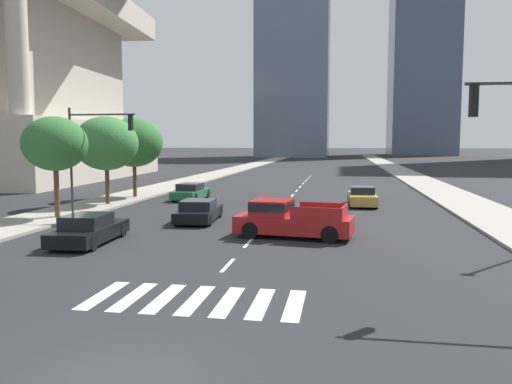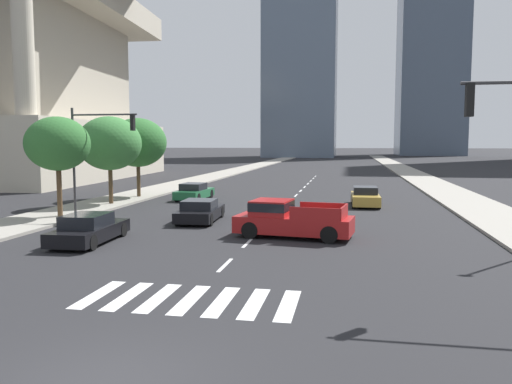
{
  "view_description": "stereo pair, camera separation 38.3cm",
  "coord_description": "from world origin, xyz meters",
  "px_view_note": "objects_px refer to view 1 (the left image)",
  "views": [
    {
      "loc": [
        3.85,
        -8.01,
        4.27
      ],
      "look_at": [
        0.0,
        15.05,
        2.0
      ],
      "focal_mm": 35.7,
      "sensor_mm": 36.0,
      "label": 1
    },
    {
      "loc": [
        4.23,
        -7.94,
        4.27
      ],
      "look_at": [
        0.0,
        15.05,
        2.0
      ],
      "focal_mm": 35.7,
      "sensor_mm": 36.0,
      "label": 2
    }
  ],
  "objects_px": {
    "sedan_black_3": "(89,230)",
    "traffic_signal_far": "(93,142)",
    "sedan_gold_0": "(362,197)",
    "street_tree_third": "(134,143)",
    "street_tree_nearest": "(55,144)",
    "street_tree_second": "(106,143)",
    "pickup_truck": "(288,219)",
    "sedan_black_2": "(199,211)",
    "sedan_green_1": "(191,192)"
  },
  "relations": [
    {
      "from": "sedan_black_2",
      "to": "street_tree_second",
      "type": "relative_size",
      "value": 0.79
    },
    {
      "from": "traffic_signal_far",
      "to": "sedan_black_2",
      "type": "bearing_deg",
      "value": -2.94
    },
    {
      "from": "sedan_black_3",
      "to": "pickup_truck",
      "type": "bearing_deg",
      "value": -73.39
    },
    {
      "from": "sedan_gold_0",
      "to": "sedan_green_1",
      "type": "bearing_deg",
      "value": -97.94
    },
    {
      "from": "sedan_gold_0",
      "to": "sedan_black_2",
      "type": "relative_size",
      "value": 0.95
    },
    {
      "from": "sedan_green_1",
      "to": "street_tree_second",
      "type": "relative_size",
      "value": 0.75
    },
    {
      "from": "street_tree_third",
      "to": "traffic_signal_far",
      "type": "bearing_deg",
      "value": -79.72
    },
    {
      "from": "sedan_black_3",
      "to": "traffic_signal_far",
      "type": "bearing_deg",
      "value": 22.21
    },
    {
      "from": "sedan_gold_0",
      "to": "sedan_green_1",
      "type": "relative_size",
      "value": 1.0
    },
    {
      "from": "pickup_truck",
      "to": "traffic_signal_far",
      "type": "xyz_separation_m",
      "value": [
        -11.44,
        4.06,
        3.47
      ]
    },
    {
      "from": "sedan_black_3",
      "to": "street_tree_second",
      "type": "relative_size",
      "value": 0.79
    },
    {
      "from": "sedan_black_2",
      "to": "street_tree_nearest",
      "type": "bearing_deg",
      "value": 90.74
    },
    {
      "from": "sedan_black_2",
      "to": "street_tree_nearest",
      "type": "xyz_separation_m",
      "value": [
        -7.98,
        -0.61,
        3.64
      ]
    },
    {
      "from": "street_tree_nearest",
      "to": "traffic_signal_far",
      "type": "bearing_deg",
      "value": 27.19
    },
    {
      "from": "pickup_truck",
      "to": "sedan_black_3",
      "type": "height_order",
      "value": "pickup_truck"
    },
    {
      "from": "sedan_green_1",
      "to": "street_tree_second",
      "type": "bearing_deg",
      "value": 137.89
    },
    {
      "from": "pickup_truck",
      "to": "street_tree_third",
      "type": "distance_m",
      "value": 19.58
    },
    {
      "from": "sedan_black_3",
      "to": "traffic_signal_far",
      "type": "distance_m",
      "value": 8.5
    },
    {
      "from": "sedan_gold_0",
      "to": "street_tree_nearest",
      "type": "height_order",
      "value": "street_tree_nearest"
    },
    {
      "from": "pickup_truck",
      "to": "street_tree_second",
      "type": "relative_size",
      "value": 0.93
    },
    {
      "from": "pickup_truck",
      "to": "sedan_black_2",
      "type": "xyz_separation_m",
      "value": [
        -5.27,
        3.75,
        -0.26
      ]
    },
    {
      "from": "sedan_black_2",
      "to": "street_tree_third",
      "type": "relative_size",
      "value": 0.77
    },
    {
      "from": "sedan_gold_0",
      "to": "street_tree_third",
      "type": "xyz_separation_m",
      "value": [
        -17.02,
        1.64,
        3.68
      ]
    },
    {
      "from": "traffic_signal_far",
      "to": "street_tree_second",
      "type": "distance_m",
      "value": 5.59
    },
    {
      "from": "sedan_black_2",
      "to": "sedan_black_3",
      "type": "distance_m",
      "value": 7.25
    },
    {
      "from": "sedan_green_1",
      "to": "street_tree_nearest",
      "type": "height_order",
      "value": "street_tree_nearest"
    },
    {
      "from": "sedan_green_1",
      "to": "sedan_black_2",
      "type": "xyz_separation_m",
      "value": [
        3.49,
        -10.08,
        -0.02
      ]
    },
    {
      "from": "sedan_black_3",
      "to": "sedan_black_2",
      "type": "bearing_deg",
      "value": -26.72
    },
    {
      "from": "sedan_black_3",
      "to": "sedan_gold_0",
      "type": "bearing_deg",
      "value": -40.9
    },
    {
      "from": "street_tree_nearest",
      "to": "street_tree_third",
      "type": "relative_size",
      "value": 0.93
    },
    {
      "from": "sedan_black_2",
      "to": "street_tree_nearest",
      "type": "relative_size",
      "value": 0.83
    },
    {
      "from": "sedan_black_3",
      "to": "street_tree_second",
      "type": "bearing_deg",
      "value": 19.64
    },
    {
      "from": "street_tree_nearest",
      "to": "street_tree_second",
      "type": "distance_m",
      "value": 6.22
    },
    {
      "from": "sedan_gold_0",
      "to": "sedan_black_3",
      "type": "bearing_deg",
      "value": -39.48
    },
    {
      "from": "sedan_gold_0",
      "to": "street_tree_third",
      "type": "relative_size",
      "value": 0.73
    },
    {
      "from": "sedan_green_1",
      "to": "traffic_signal_far",
      "type": "relative_size",
      "value": 0.72
    },
    {
      "from": "pickup_truck",
      "to": "sedan_gold_0",
      "type": "relative_size",
      "value": 1.24
    },
    {
      "from": "sedan_green_1",
      "to": "traffic_signal_far",
      "type": "distance_m",
      "value": 10.79
    },
    {
      "from": "pickup_truck",
      "to": "sedan_black_3",
      "type": "relative_size",
      "value": 1.18
    },
    {
      "from": "sedan_gold_0",
      "to": "street_tree_second",
      "type": "bearing_deg",
      "value": -81.24
    },
    {
      "from": "sedan_gold_0",
      "to": "sedan_black_2",
      "type": "distance_m",
      "value": 12.49
    },
    {
      "from": "sedan_black_2",
      "to": "sedan_black_3",
      "type": "bearing_deg",
      "value": 152.34
    },
    {
      "from": "sedan_gold_0",
      "to": "pickup_truck",
      "type": "bearing_deg",
      "value": -18.25
    },
    {
      "from": "street_tree_nearest",
      "to": "street_tree_second",
      "type": "xyz_separation_m",
      "value": [
        0.0,
        6.22,
        0.02
      ]
    },
    {
      "from": "sedan_gold_0",
      "to": "street_tree_third",
      "type": "height_order",
      "value": "street_tree_third"
    },
    {
      "from": "traffic_signal_far",
      "to": "street_tree_second",
      "type": "height_order",
      "value": "traffic_signal_far"
    },
    {
      "from": "street_tree_second",
      "to": "street_tree_third",
      "type": "distance_m",
      "value": 4.65
    },
    {
      "from": "sedan_gold_0",
      "to": "sedan_green_1",
      "type": "height_order",
      "value": "sedan_gold_0"
    },
    {
      "from": "sedan_black_2",
      "to": "street_tree_nearest",
      "type": "distance_m",
      "value": 8.79
    },
    {
      "from": "sedan_black_2",
      "to": "street_tree_second",
      "type": "bearing_deg",
      "value": 51.27
    }
  ]
}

